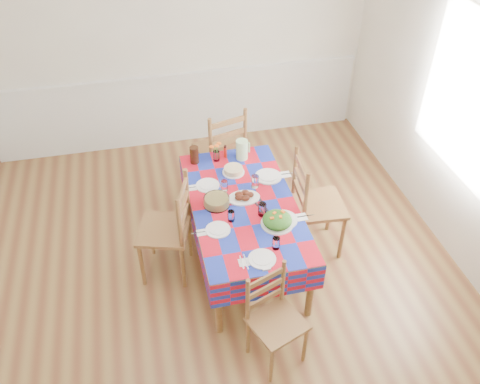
# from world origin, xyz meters

# --- Properties ---
(room) EXTENTS (4.58, 5.08, 2.78)m
(room) POSITION_xyz_m (0.00, 0.00, 1.35)
(room) COLOR brown
(room) RESTS_ON ground
(wainscot) EXTENTS (4.41, 0.06, 0.92)m
(wainscot) POSITION_xyz_m (0.00, 2.48, 0.49)
(wainscot) COLOR white
(wainscot) RESTS_ON room
(window_right) EXTENTS (0.00, 1.40, 1.40)m
(window_right) POSITION_xyz_m (2.23, 0.30, 1.50)
(window_right) COLOR white
(window_right) RESTS_ON room
(dining_table) EXTENTS (0.92, 1.72, 0.67)m
(dining_table) POSITION_xyz_m (0.29, 0.31, 0.60)
(dining_table) COLOR brown
(dining_table) RESTS_ON room
(setting_near_head) EXTENTS (0.36, 0.24, 0.11)m
(setting_near_head) POSITION_xyz_m (0.32, -0.34, 0.69)
(setting_near_head) COLOR white
(setting_near_head) RESTS_ON dining_table
(setting_left_near) EXTENTS (0.39, 0.23, 0.10)m
(setting_left_near) POSITION_xyz_m (0.05, 0.06, 0.69)
(setting_left_near) COLOR white
(setting_left_near) RESTS_ON dining_table
(setting_left_far) EXTENTS (0.40, 0.24, 0.11)m
(setting_left_far) POSITION_xyz_m (0.07, 0.59, 0.69)
(setting_left_far) COLOR white
(setting_left_far) RESTS_ON dining_table
(setting_right_near) EXTENTS (0.47, 0.27, 0.12)m
(setting_right_near) POSITION_xyz_m (0.52, 0.06, 0.70)
(setting_right_near) COLOR white
(setting_right_near) RESTS_ON dining_table
(setting_right_far) EXTENTS (0.48, 0.27, 0.12)m
(setting_right_far) POSITION_xyz_m (0.55, 0.59, 0.70)
(setting_right_far) COLOR white
(setting_right_far) RESTS_ON dining_table
(meat_platter) EXTENTS (0.29, 0.21, 0.06)m
(meat_platter) POSITION_xyz_m (0.31, 0.38, 0.69)
(meat_platter) COLOR white
(meat_platter) RESTS_ON dining_table
(salad_platter) EXTENTS (0.28, 0.28, 0.12)m
(salad_platter) POSITION_xyz_m (0.50, -0.02, 0.71)
(salad_platter) COLOR white
(salad_platter) RESTS_ON dining_table
(pasta_bowl) EXTENTS (0.23, 0.23, 0.08)m
(pasta_bowl) POSITION_xyz_m (0.05, 0.34, 0.71)
(pasta_bowl) COLOR white
(pasta_bowl) RESTS_ON dining_table
(cake) EXTENTS (0.21, 0.21, 0.06)m
(cake) POSITION_xyz_m (0.30, 0.78, 0.70)
(cake) COLOR white
(cake) RESTS_ON dining_table
(serving_utensils) EXTENTS (0.12, 0.27, 0.01)m
(serving_utensils) POSITION_xyz_m (0.44, 0.23, 0.67)
(serving_utensils) COLOR black
(serving_utensils) RESTS_ON dining_table
(flower_vase) EXTENTS (0.13, 0.10, 0.20)m
(flower_vase) POSITION_xyz_m (0.18, 1.01, 0.75)
(flower_vase) COLOR white
(flower_vase) RESTS_ON dining_table
(hot_sauce) EXTENTS (0.03, 0.03, 0.13)m
(hot_sauce) POSITION_xyz_m (0.28, 1.05, 0.74)
(hot_sauce) COLOR red
(hot_sauce) RESTS_ON dining_table
(green_pitcher) EXTENTS (0.12, 0.12, 0.20)m
(green_pitcher) POSITION_xyz_m (0.43, 0.99, 0.77)
(green_pitcher) COLOR #BDF1AA
(green_pitcher) RESTS_ON dining_table
(tea_pitcher) EXTENTS (0.09, 0.09, 0.17)m
(tea_pitcher) POSITION_xyz_m (-0.03, 1.03, 0.76)
(tea_pitcher) COLOR black
(tea_pitcher) RESTS_ON dining_table
(name_card) EXTENTS (0.07, 0.02, 0.02)m
(name_card) POSITION_xyz_m (0.28, -0.49, 0.68)
(name_card) COLOR white
(name_card) RESTS_ON dining_table
(chair_near) EXTENTS (0.48, 0.47, 0.85)m
(chair_near) POSITION_xyz_m (0.28, -0.77, 0.42)
(chair_near) COLOR brown
(chair_near) RESTS_ON room
(chair_far) EXTENTS (0.57, 0.55, 1.04)m
(chair_far) POSITION_xyz_m (0.30, 1.38, 0.51)
(chair_far) COLOR brown
(chair_far) RESTS_ON room
(chair_left) EXTENTS (0.55, 0.56, 1.03)m
(chair_left) POSITION_xyz_m (-0.39, 0.29, 0.51)
(chair_left) COLOR brown
(chair_left) RESTS_ON room
(chair_right) EXTENTS (0.48, 0.50, 1.06)m
(chair_right) POSITION_xyz_m (0.96, 0.31, 0.52)
(chair_right) COLOR brown
(chair_right) RESTS_ON room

